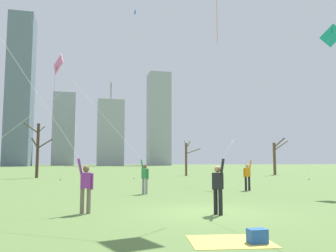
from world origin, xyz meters
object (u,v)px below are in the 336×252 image
(kite_flyer_midfield_left_teal, at_px, (266,144))
(bare_tree_center, at_px, (37,148))
(kite_flyer_midfield_center_green, at_px, (60,143))
(distant_kite_high_overhead_blue, at_px, (135,33))
(kite_flyer_foreground_right_pink, at_px, (117,140))
(bare_tree_leftmost, at_px, (187,157))
(bare_tree_left_of_center, at_px, (275,156))
(picnic_spot, at_px, (246,238))
(kite_flyer_far_back_orange, at_px, (41,124))
(kite_flyer_foreground_left_purple, at_px, (286,70))

(kite_flyer_midfield_left_teal, xyz_separation_m, bare_tree_center, (-15.87, 21.29, 0.44))
(kite_flyer_midfield_center_green, bearing_deg, distant_kite_high_overhead_blue, 76.96)
(distant_kite_high_overhead_blue, bearing_deg, kite_flyer_foreground_right_pink, -100.75)
(kite_flyer_foreground_right_pink, xyz_separation_m, bare_tree_center, (-6.85, 20.10, 0.25))
(kite_flyer_midfield_center_green, distance_m, kite_flyer_midfield_left_teal, 13.45)
(kite_flyer_midfield_left_teal, bearing_deg, bare_tree_leftmost, 85.44)
(bare_tree_left_of_center, distance_m, bare_tree_leftmost, 12.37)
(kite_flyer_midfield_left_teal, xyz_separation_m, kite_flyer_foreground_right_pink, (-9.03, 1.19, 0.19))
(kite_flyer_foreground_right_pink, bearing_deg, kite_flyer_midfield_left_teal, -7.51)
(kite_flyer_midfield_left_teal, relative_size, picnic_spot, 5.14)
(kite_flyer_midfield_left_teal, distance_m, bare_tree_left_of_center, 26.96)
(kite_flyer_midfield_left_teal, bearing_deg, kite_flyer_foreground_right_pink, 172.49)
(distant_kite_high_overhead_blue, distance_m, bare_tree_left_of_center, 24.54)
(kite_flyer_midfield_left_teal, height_order, bare_tree_center, kite_flyer_midfield_left_teal)
(kite_flyer_midfield_center_green, height_order, kite_flyer_far_back_orange, kite_flyer_midfield_center_green)
(kite_flyer_midfield_center_green, distance_m, kite_flyer_foreground_left_purple, 7.89)
(bare_tree_center, bearing_deg, bare_tree_left_of_center, 3.06)
(bare_tree_left_of_center, distance_m, bare_tree_center, 30.14)
(kite_flyer_foreground_right_pink, relative_size, bare_tree_leftmost, 1.99)
(bare_tree_left_of_center, bearing_deg, kite_flyer_far_back_orange, -131.16)
(kite_flyer_foreground_left_purple, relative_size, distant_kite_high_overhead_blue, 0.96)
(bare_tree_center, bearing_deg, distant_kite_high_overhead_blue, 1.20)
(distant_kite_high_overhead_blue, bearing_deg, kite_flyer_midfield_left_teal, -76.49)
(picnic_spot, xyz_separation_m, bare_tree_left_of_center, (21.59, 34.98, 2.41))
(kite_flyer_midfield_left_teal, xyz_separation_m, picnic_spot, (-7.38, -12.08, -2.74))
(bare_tree_leftmost, relative_size, bare_tree_center, 0.75)
(kite_flyer_foreground_right_pink, bearing_deg, kite_flyer_midfield_center_green, -108.79)
(bare_tree_leftmost, distance_m, bare_tree_center, 17.85)
(bare_tree_left_of_center, bearing_deg, distant_kite_high_overhead_blue, -175.91)
(kite_flyer_midfield_center_green, height_order, bare_tree_left_of_center, kite_flyer_midfield_center_green)
(kite_flyer_foreground_left_purple, xyz_separation_m, picnic_spot, (-2.53, -2.18, -4.48))
(kite_flyer_foreground_right_pink, xyz_separation_m, bare_tree_left_of_center, (23.24, 21.71, -0.52))
(kite_flyer_foreground_right_pink, xyz_separation_m, kite_flyer_far_back_orange, (-3.23, -8.56, -0.04))
(bare_tree_leftmost, bearing_deg, kite_flyer_foreground_left_purple, -101.43)
(picnic_spot, xyz_separation_m, bare_tree_center, (-8.49, 33.37, 3.17))
(bare_tree_left_of_center, bearing_deg, kite_flyer_midfield_center_green, -131.24)
(distant_kite_high_overhead_blue, distance_m, bare_tree_leftmost, 16.75)
(bare_tree_center, bearing_deg, kite_flyer_midfield_center_green, -81.48)
(bare_tree_left_of_center, bearing_deg, bare_tree_leftmost, 178.45)
(kite_flyer_foreground_left_purple, height_order, picnic_spot, kite_flyer_foreground_left_purple)
(kite_flyer_midfield_center_green, relative_size, kite_flyer_far_back_orange, 1.13)
(kite_flyer_foreground_left_purple, bearing_deg, kite_flyer_midfield_left_teal, 63.90)
(distant_kite_high_overhead_blue, relative_size, bare_tree_center, 3.38)
(kite_flyer_foreground_left_purple, xyz_separation_m, bare_tree_leftmost, (6.70, 33.13, -2.20))
(distant_kite_high_overhead_blue, height_order, bare_tree_left_of_center, distant_kite_high_overhead_blue)
(kite_flyer_foreground_left_purple, bearing_deg, bare_tree_leftmost, 78.57)
(bare_tree_leftmost, bearing_deg, bare_tree_left_of_center, -1.55)
(kite_flyer_foreground_right_pink, distance_m, bare_tree_leftmost, 24.59)
(kite_flyer_foreground_left_purple, relative_size, picnic_spot, 10.05)
(picnic_spot, xyz_separation_m, bare_tree_leftmost, (9.23, 35.31, 2.29))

